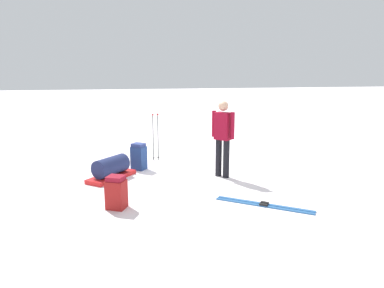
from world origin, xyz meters
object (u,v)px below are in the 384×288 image
skier_standing (223,135)px  ski_pair_near (264,205)px  backpack_large_dark (116,193)px  ski_poles_planted_near (156,134)px  gear_sled (111,169)px  backpack_bright (139,157)px

skier_standing → ski_pair_near: 2.07m
backpack_large_dark → ski_poles_planted_near: 3.43m
skier_standing → ski_poles_planted_near: (1.28, -1.84, -0.26)m
ski_pair_near → gear_sled: size_ratio=1.27×
backpack_large_dark → gear_sled: (0.11, -1.77, -0.06)m
skier_standing → backpack_bright: size_ratio=2.65×
skier_standing → ski_pair_near: bearing=96.6°
backpack_large_dark → gear_sled: 1.77m
backpack_large_dark → skier_standing: bearing=-148.9°
ski_poles_planted_near → gear_sled: ski_poles_planted_near is taller
skier_standing → ski_poles_planted_near: size_ratio=1.37×
backpack_large_dark → ski_pair_near: bearing=170.4°
ski_pair_near → ski_poles_planted_near: bearing=-67.9°
ski_pair_near → backpack_large_dark: 2.59m
backpack_large_dark → gear_sled: backpack_large_dark is taller
ski_pair_near → ski_poles_planted_near: size_ratio=1.20×
ski_pair_near → gear_sled: 3.44m
gear_sled → ski_pair_near: bearing=140.3°
skier_standing → backpack_bright: skier_standing is taller
skier_standing → backpack_large_dark: skier_standing is taller
ski_pair_near → ski_poles_planted_near: 4.02m
backpack_bright → skier_standing: bearing=150.9°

